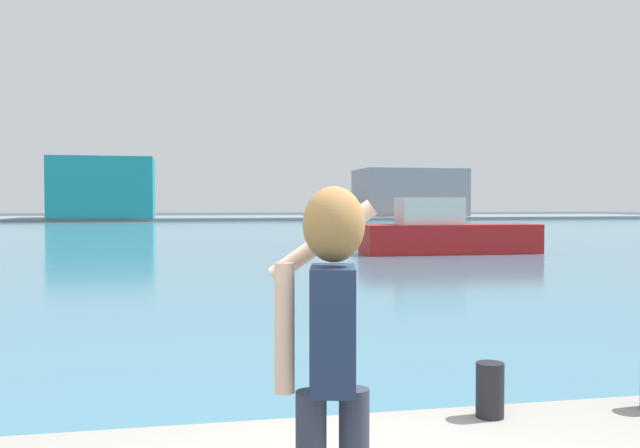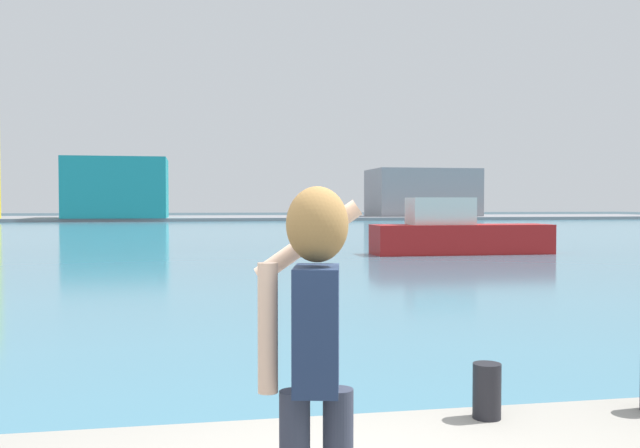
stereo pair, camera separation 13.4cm
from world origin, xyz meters
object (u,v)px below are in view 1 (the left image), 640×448
harbor_bollard (490,390)px  boat_moored (447,234)px  person_photographer (331,336)px  warehouse_right (409,193)px  warehouse_left (104,188)px

harbor_bollard → boat_moored: size_ratio=0.05×
person_photographer → warehouse_right: size_ratio=0.12×
warehouse_left → warehouse_right: warehouse_left is taller
harbor_bollard → boat_moored: 25.54m
harbor_bollard → warehouse_left: (-11.61, 84.82, 3.34)m
boat_moored → warehouse_left: 64.60m
harbor_bollard → boat_moored: (9.30, 23.78, 0.09)m
person_photographer → warehouse_left: (-9.92, 86.72, 2.49)m
person_photographer → warehouse_right: warehouse_right is taller
harbor_bollard → warehouse_left: size_ratio=0.03×
person_photographer → boat_moored: 27.95m
harbor_bollard → warehouse_left: 85.67m
boat_moored → warehouse_right: warehouse_right is taller
warehouse_left → person_photographer: bearing=-83.5°
person_photographer → harbor_bollard: person_photographer is taller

